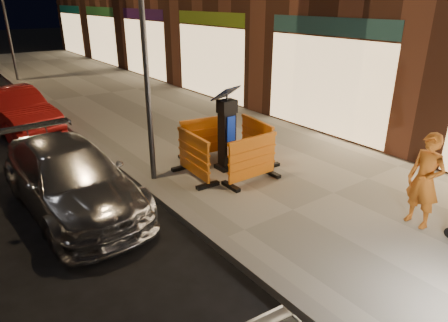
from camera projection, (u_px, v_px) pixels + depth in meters
ground_plane at (221, 247)px, 6.99m from camera, size 120.00×120.00×0.00m
sidewalk at (333, 196)px, 8.62m from camera, size 6.00×60.00×0.15m
kerb at (221, 243)px, 6.96m from camera, size 0.30×60.00×0.15m
parking_kiosk at (227, 131)px, 9.48m from camera, size 0.65×0.65×1.91m
barrier_front at (252, 160)px, 8.94m from camera, size 1.37×0.57×1.07m
barrier_back at (205, 138)px, 10.35m from camera, size 1.43×0.75×1.07m
barrier_kerbside at (194, 156)px, 9.12m from camera, size 0.64×1.40×1.07m
barrier_bldgside at (257, 140)px, 10.17m from camera, size 0.73×1.43×1.07m
car_silver at (75, 207)px, 8.30m from camera, size 2.05×4.69×1.34m
car_red at (20, 131)px, 13.12m from camera, size 2.10×4.35×1.37m
man at (425, 181)px, 7.09m from camera, size 0.47×0.67×1.76m
street_lamp_mid at (144, 45)px, 8.16m from camera, size 0.12×0.12×6.00m
street_lamp_far at (6, 18)px, 19.31m from camera, size 0.12×0.12×6.00m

